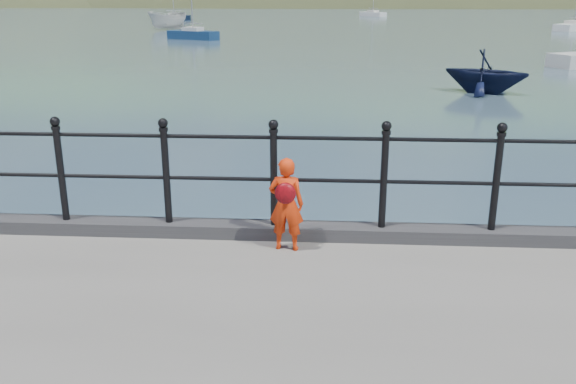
# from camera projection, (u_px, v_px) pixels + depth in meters

# --- Properties ---
(ground) EXTENTS (600.00, 600.00, 0.00)m
(ground) POSITION_uv_depth(u_px,v_px,m) (227.00, 307.00, 7.39)
(ground) COLOR #2D4251
(ground) RESTS_ON ground
(kerb) EXTENTS (60.00, 0.30, 0.15)m
(kerb) POSITION_uv_depth(u_px,v_px,m) (222.00, 229.00, 6.92)
(kerb) COLOR #28282B
(kerb) RESTS_ON quay
(railing) EXTENTS (18.11, 0.11, 1.20)m
(railing) POSITION_uv_depth(u_px,v_px,m) (219.00, 166.00, 6.68)
(railing) COLOR black
(railing) RESTS_ON kerb
(far_shore) EXTENTS (830.00, 200.00, 156.00)m
(far_shore) POSITION_uv_depth(u_px,v_px,m) (423.00, 64.00, 239.14)
(far_shore) COLOR #333A21
(far_shore) RESTS_ON ground
(child) EXTENTS (0.39, 0.32, 1.02)m
(child) POSITION_uv_depth(u_px,v_px,m) (286.00, 204.00, 6.41)
(child) COLOR red
(child) RESTS_ON quay
(launch_white) EXTENTS (4.35, 5.13, 1.91)m
(launch_white) POSITION_uv_depth(u_px,v_px,m) (168.00, 20.00, 63.38)
(launch_white) COLOR silver
(launch_white) RESTS_ON ground
(launch_navy) EXTENTS (4.02, 3.86, 1.64)m
(launch_navy) POSITION_uv_depth(u_px,v_px,m) (486.00, 71.00, 22.99)
(launch_navy) COLOR black
(launch_navy) RESTS_ON ground
(sailboat_left) EXTENTS (4.79, 1.89, 6.85)m
(sailboat_left) POSITION_uv_depth(u_px,v_px,m) (174.00, 18.00, 86.12)
(sailboat_left) COLOR black
(sailboat_left) RESTS_ON ground
(sailboat_deep) EXTENTS (4.32, 5.02, 7.74)m
(sailboat_deep) POSITION_uv_depth(u_px,v_px,m) (373.00, 14.00, 101.04)
(sailboat_deep) COLOR silver
(sailboat_deep) RESTS_ON ground
(sailboat_far) EXTENTS (5.54, 5.90, 9.09)m
(sailboat_far) POSITION_uv_depth(u_px,v_px,m) (574.00, 27.00, 62.58)
(sailboat_far) COLOR white
(sailboat_far) RESTS_ON ground
(sailboat_port) EXTENTS (4.59, 3.27, 6.66)m
(sailboat_port) POSITION_uv_depth(u_px,v_px,m) (193.00, 35.00, 50.26)
(sailboat_port) COLOR navy
(sailboat_port) RESTS_ON ground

